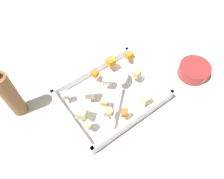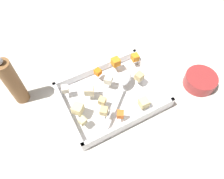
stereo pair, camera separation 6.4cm
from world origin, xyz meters
name	(u,v)px [view 1 (the left image)]	position (x,y,z in m)	size (l,w,h in m)	color
ground_plane	(106,97)	(0.00, 0.00, 0.00)	(4.00, 4.00, 0.00)	beige
baking_dish	(112,96)	(-0.02, 0.02, 0.01)	(0.36, 0.27, 0.05)	silver
carrot_chunk_corner_se	(95,74)	(-0.01, -0.08, 0.06)	(0.02, 0.02, 0.02)	orange
carrot_chunk_mid_right	(125,113)	(0.01, 0.12, 0.06)	(0.02, 0.02, 0.02)	orange
carrot_chunk_mid_left	(111,62)	(-0.09, -0.08, 0.07)	(0.03, 0.03, 0.03)	orange
carrot_chunk_front_center	(129,55)	(-0.17, -0.07, 0.06)	(0.03, 0.03, 0.03)	orange
potato_chunk_corner_sw	(104,102)	(0.04, 0.04, 0.06)	(0.02, 0.02, 0.02)	tan
potato_chunk_corner_ne	(90,93)	(0.06, -0.01, 0.07)	(0.03, 0.03, 0.03)	beige
potato_chunk_near_right	(108,112)	(0.05, 0.08, 0.06)	(0.03, 0.03, 0.03)	tan
potato_chunk_far_left	(146,98)	(-0.09, 0.12, 0.07)	(0.03, 0.03, 0.03)	#E0CC89
potato_chunk_far_right	(136,73)	(-0.13, 0.02, 0.06)	(0.03, 0.03, 0.03)	tan
potato_chunk_under_handle	(81,113)	(0.12, 0.03, 0.07)	(0.03, 0.03, 0.03)	#E0CC89
potato_chunk_heap_top	(88,125)	(0.13, 0.08, 0.06)	(0.02, 0.02, 0.02)	#E0CC89
parsnip_chunk_corner_nw	(65,95)	(0.13, -0.06, 0.06)	(0.02, 0.02, 0.02)	silver
parsnip_chunk_heap_side	(107,80)	(-0.02, -0.02, 0.06)	(0.03, 0.03, 0.03)	beige
serving_spoon	(122,80)	(-0.07, 0.00, 0.06)	(0.20, 0.18, 0.02)	silver
pepper_mill	(10,95)	(0.28, -0.14, 0.10)	(0.05, 0.05, 0.23)	brown
small_prep_bowl	(194,70)	(-0.35, 0.12, 0.02)	(0.12, 0.12, 0.05)	maroon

